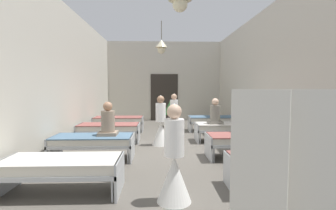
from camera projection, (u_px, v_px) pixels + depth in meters
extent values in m
cube|color=#59544C|center=(169.00, 151.00, 6.97)|extent=(6.39, 12.81, 0.10)
cube|color=beige|center=(164.00, 81.00, 13.01)|extent=(6.19, 0.20, 4.07)
cube|color=beige|center=(58.00, 76.00, 6.72)|extent=(0.20, 12.21, 4.07)
cube|color=beige|center=(277.00, 76.00, 6.93)|extent=(0.20, 12.21, 4.07)
cube|color=#2D2823|center=(164.00, 97.00, 12.95)|extent=(1.40, 0.06, 2.40)
sphere|color=beige|center=(180.00, 4.00, 4.61)|extent=(0.28, 0.28, 0.28)
cylinder|color=brown|center=(161.00, 30.00, 8.83)|extent=(0.02, 0.02, 0.65)
cone|color=beige|center=(161.00, 44.00, 8.86)|extent=(0.44, 0.44, 0.28)
sphere|color=beige|center=(161.00, 50.00, 8.88)|extent=(0.28, 0.28, 0.28)
cylinder|color=#B7BCC1|center=(20.00, 176.00, 4.38)|extent=(0.03, 0.03, 0.34)
cylinder|color=#B7BCC1|center=(112.00, 191.00, 3.72)|extent=(0.03, 0.03, 0.34)
cylinder|color=#B7BCC1|center=(120.00, 174.00, 4.44)|extent=(0.03, 0.03, 0.34)
cube|color=#B7BCC1|center=(62.00, 170.00, 4.04)|extent=(1.90, 0.84, 0.07)
cube|color=#B7BCC1|center=(3.00, 176.00, 4.01)|extent=(0.04, 0.84, 0.57)
cube|color=#B7BCC1|center=(120.00, 175.00, 4.08)|extent=(0.04, 0.84, 0.57)
cube|color=silver|center=(62.00, 164.00, 4.03)|extent=(1.82, 0.78, 0.14)
cube|color=beige|center=(62.00, 159.00, 4.02)|extent=(1.86, 0.82, 0.02)
cylinder|color=#B7BCC1|center=(241.00, 189.00, 3.79)|extent=(0.03, 0.03, 0.34)
cylinder|color=#B7BCC1|center=(228.00, 173.00, 4.51)|extent=(0.03, 0.03, 0.34)
cylinder|color=#B7BCC1|center=(322.00, 172.00, 4.57)|extent=(0.03, 0.03, 0.34)
cube|color=#B7BCC1|center=(286.00, 168.00, 4.17)|extent=(1.90, 0.84, 0.07)
cube|color=#B7BCC1|center=(231.00, 174.00, 4.14)|extent=(0.04, 0.84, 0.57)
cube|color=silver|center=(286.00, 162.00, 4.16)|extent=(1.82, 0.78, 0.14)
cube|color=#8C4C47|center=(286.00, 157.00, 4.16)|extent=(1.86, 0.82, 0.02)
cylinder|color=#B7BCC1|center=(49.00, 157.00, 5.55)|extent=(0.03, 0.03, 0.34)
cylinder|color=#B7BCC1|center=(62.00, 149.00, 6.27)|extent=(0.03, 0.03, 0.34)
cylinder|color=#B7BCC1|center=(128.00, 156.00, 5.62)|extent=(0.03, 0.03, 0.34)
cylinder|color=#B7BCC1|center=(131.00, 148.00, 6.33)|extent=(0.03, 0.03, 0.34)
cube|color=#B7BCC1|center=(93.00, 144.00, 5.93)|extent=(1.90, 0.84, 0.07)
cube|color=#B7BCC1|center=(53.00, 148.00, 5.90)|extent=(0.04, 0.84, 0.57)
cube|color=#B7BCC1|center=(132.00, 147.00, 5.97)|extent=(0.04, 0.84, 0.57)
cube|color=silver|center=(93.00, 140.00, 5.92)|extent=(1.82, 0.78, 0.14)
cube|color=slate|center=(93.00, 136.00, 5.92)|extent=(1.86, 0.82, 0.02)
cylinder|color=#B7BCC1|center=(214.00, 155.00, 5.69)|extent=(0.03, 0.03, 0.34)
cylinder|color=#B7BCC1|center=(208.00, 148.00, 6.40)|extent=(0.03, 0.03, 0.34)
cylinder|color=#B7BCC1|center=(289.00, 155.00, 5.75)|extent=(0.03, 0.03, 0.34)
cylinder|color=#B7BCC1|center=(274.00, 147.00, 6.47)|extent=(0.03, 0.03, 0.34)
cube|color=#B7BCC1|center=(246.00, 143.00, 6.06)|extent=(1.90, 0.84, 0.07)
cube|color=#B7BCC1|center=(208.00, 147.00, 6.04)|extent=(0.04, 0.84, 0.57)
cube|color=#B7BCC1|center=(284.00, 146.00, 6.10)|extent=(0.04, 0.84, 0.57)
cube|color=silver|center=(246.00, 138.00, 6.06)|extent=(1.82, 0.78, 0.14)
cube|color=#8C4C47|center=(246.00, 135.00, 6.05)|extent=(1.86, 0.82, 0.02)
cylinder|color=#B7BCC1|center=(77.00, 139.00, 7.45)|extent=(0.03, 0.03, 0.34)
cylinder|color=#B7BCC1|center=(84.00, 135.00, 8.17)|extent=(0.03, 0.03, 0.34)
cylinder|color=#B7BCC1|center=(136.00, 139.00, 7.51)|extent=(0.03, 0.03, 0.34)
cylinder|color=#B7BCC1|center=(138.00, 134.00, 8.23)|extent=(0.03, 0.03, 0.34)
cube|color=#B7BCC1|center=(109.00, 130.00, 7.82)|extent=(1.90, 0.84, 0.07)
cube|color=#B7BCC1|center=(79.00, 133.00, 7.80)|extent=(0.04, 0.84, 0.57)
cube|color=#B7BCC1|center=(139.00, 133.00, 7.86)|extent=(0.04, 0.84, 0.57)
cube|color=silver|center=(109.00, 127.00, 7.82)|extent=(1.82, 0.78, 0.14)
cube|color=#8C4C47|center=(109.00, 124.00, 7.81)|extent=(1.86, 0.82, 0.02)
cylinder|color=#B7BCC1|center=(200.00, 138.00, 7.58)|extent=(0.03, 0.03, 0.34)
cylinder|color=#B7BCC1|center=(197.00, 134.00, 8.30)|extent=(0.03, 0.03, 0.34)
cylinder|color=#B7BCC1|center=(257.00, 138.00, 7.64)|extent=(0.03, 0.03, 0.34)
cylinder|color=#B7BCC1|center=(248.00, 134.00, 8.36)|extent=(0.03, 0.03, 0.34)
cube|color=#B7BCC1|center=(225.00, 129.00, 7.96)|extent=(1.90, 0.84, 0.07)
cube|color=#B7BCC1|center=(196.00, 132.00, 7.93)|extent=(0.04, 0.84, 0.57)
cube|color=#B7BCC1|center=(254.00, 132.00, 8.00)|extent=(0.04, 0.84, 0.57)
cube|color=silver|center=(226.00, 126.00, 7.95)|extent=(1.82, 0.78, 0.14)
cube|color=beige|center=(226.00, 124.00, 7.94)|extent=(1.86, 0.82, 0.02)
cylinder|color=#B7BCC1|center=(94.00, 129.00, 9.34)|extent=(0.03, 0.03, 0.34)
cylinder|color=#B7BCC1|center=(98.00, 126.00, 10.06)|extent=(0.03, 0.03, 0.34)
cylinder|color=#B7BCC1|center=(140.00, 128.00, 9.40)|extent=(0.03, 0.03, 0.34)
cylinder|color=#B7BCC1|center=(142.00, 126.00, 10.12)|extent=(0.03, 0.03, 0.34)
cube|color=#B7BCC1|center=(119.00, 122.00, 9.72)|extent=(1.90, 0.84, 0.07)
cube|color=#B7BCC1|center=(95.00, 124.00, 9.69)|extent=(0.04, 0.84, 0.57)
cube|color=#B7BCC1|center=(143.00, 124.00, 9.76)|extent=(0.04, 0.84, 0.57)
cube|color=silver|center=(119.00, 119.00, 9.71)|extent=(1.82, 0.78, 0.14)
cube|color=#8C4C47|center=(119.00, 117.00, 9.70)|extent=(1.86, 0.82, 0.02)
cylinder|color=#B7BCC1|center=(192.00, 128.00, 9.47)|extent=(0.03, 0.03, 0.34)
cylinder|color=#B7BCC1|center=(190.00, 125.00, 10.19)|extent=(0.03, 0.03, 0.34)
cylinder|color=#B7BCC1|center=(237.00, 128.00, 9.54)|extent=(0.03, 0.03, 0.34)
cylinder|color=#B7BCC1|center=(232.00, 125.00, 10.26)|extent=(0.03, 0.03, 0.34)
cube|color=#B7BCC1|center=(213.00, 121.00, 9.85)|extent=(1.90, 0.84, 0.07)
cube|color=#B7BCC1|center=(189.00, 124.00, 9.82)|extent=(0.04, 0.84, 0.57)
cube|color=#B7BCC1|center=(236.00, 123.00, 9.89)|extent=(0.04, 0.84, 0.57)
cube|color=silver|center=(213.00, 119.00, 9.84)|extent=(1.82, 0.78, 0.14)
cube|color=slate|center=(213.00, 117.00, 9.84)|extent=(1.86, 0.82, 0.02)
cone|color=white|center=(174.00, 179.00, 3.74)|extent=(0.52, 0.52, 0.70)
cylinder|color=white|center=(174.00, 137.00, 3.69)|extent=(0.30, 0.30, 0.55)
sphere|color=beige|center=(174.00, 112.00, 3.67)|extent=(0.22, 0.22, 0.22)
cone|color=white|center=(174.00, 106.00, 3.66)|extent=(0.18, 0.18, 0.10)
cone|color=white|center=(161.00, 133.00, 7.44)|extent=(0.52, 0.52, 0.70)
cylinder|color=white|center=(161.00, 112.00, 7.39)|extent=(0.30, 0.30, 0.55)
sphere|color=#846047|center=(161.00, 99.00, 7.36)|extent=(0.22, 0.22, 0.22)
cone|color=white|center=(161.00, 97.00, 7.36)|extent=(0.18, 0.18, 0.10)
cone|color=white|center=(174.00, 123.00, 9.49)|extent=(0.52, 0.52, 0.70)
cylinder|color=white|center=(174.00, 107.00, 9.45)|extent=(0.30, 0.30, 0.55)
sphere|color=tan|center=(174.00, 97.00, 9.42)|extent=(0.22, 0.22, 0.22)
cone|color=white|center=(174.00, 95.00, 9.42)|extent=(0.18, 0.18, 0.10)
cylinder|color=gray|center=(108.00, 123.00, 5.97)|extent=(0.32, 0.32, 0.58)
cube|color=gray|center=(108.00, 133.00, 5.99)|extent=(0.44, 0.44, 0.08)
sphere|color=#A87A5B|center=(108.00, 106.00, 5.95)|extent=(0.22, 0.22, 0.22)
cylinder|color=slate|center=(215.00, 114.00, 7.87)|extent=(0.32, 0.32, 0.58)
cube|color=slate|center=(215.00, 122.00, 7.88)|extent=(0.44, 0.44, 0.08)
sphere|color=beige|center=(215.00, 102.00, 7.84)|extent=(0.22, 0.22, 0.22)
cylinder|color=brown|center=(171.00, 123.00, 10.87)|extent=(0.30, 0.30, 0.36)
cylinder|color=brown|center=(171.00, 116.00, 10.85)|extent=(0.06, 0.06, 0.20)
cone|color=#2D6633|center=(171.00, 107.00, 10.82)|extent=(0.68, 0.68, 0.65)
cube|color=silver|center=(257.00, 201.00, 1.91)|extent=(0.36, 0.27, 1.70)
cube|color=silver|center=(306.00, 196.00, 1.98)|extent=(0.41, 0.16, 1.70)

